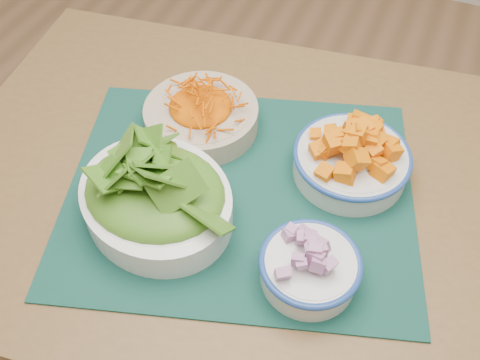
# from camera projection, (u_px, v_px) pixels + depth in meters

# --- Properties ---
(ground) EXTENTS (4.00, 4.00, 0.00)m
(ground) POSITION_uv_depth(u_px,v_px,m) (187.00, 305.00, 1.61)
(ground) COLOR #A97B52
(ground) RESTS_ON ground
(table) EXTENTS (1.31, 0.96, 0.75)m
(table) POSITION_uv_depth(u_px,v_px,m) (270.00, 216.00, 1.02)
(table) COLOR brown
(table) RESTS_ON ground
(placemat) EXTENTS (0.71, 0.64, 0.00)m
(placemat) POSITION_uv_depth(u_px,v_px,m) (240.00, 192.00, 0.93)
(placemat) COLOR black
(placemat) RESTS_ON table
(carrot_bowl) EXTENTS (0.23, 0.23, 0.08)m
(carrot_bowl) POSITION_uv_depth(u_px,v_px,m) (201.00, 112.00, 1.00)
(carrot_bowl) COLOR #BFAA8E
(carrot_bowl) RESTS_ON placemat
(squash_bowl) EXTENTS (0.23, 0.23, 0.11)m
(squash_bowl) POSITION_uv_depth(u_px,v_px,m) (353.00, 154.00, 0.92)
(squash_bowl) COLOR silver
(squash_bowl) RESTS_ON placemat
(lettuce_bowl) EXTENTS (0.34, 0.32, 0.12)m
(lettuce_bowl) POSITION_uv_depth(u_px,v_px,m) (155.00, 193.00, 0.86)
(lettuce_bowl) COLOR white
(lettuce_bowl) RESTS_ON placemat
(onion_bowl) EXTENTS (0.16, 0.16, 0.08)m
(onion_bowl) POSITION_uv_depth(u_px,v_px,m) (310.00, 265.00, 0.79)
(onion_bowl) COLOR silver
(onion_bowl) RESTS_ON placemat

